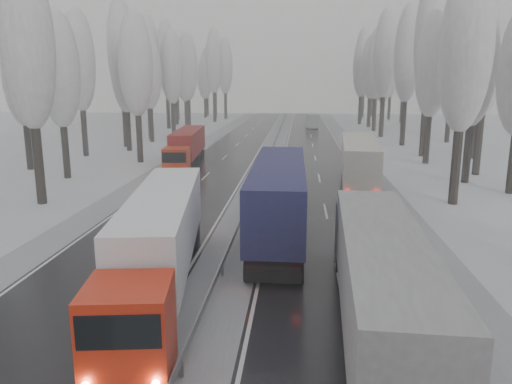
# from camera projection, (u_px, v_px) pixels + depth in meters

# --- Properties ---
(carriageway_right) EXTENTS (7.50, 200.00, 0.03)m
(carriageway_right) POSITION_uv_depth(u_px,v_px,m) (322.00, 192.00, 39.72)
(carriageway_right) COLOR black
(carriageway_right) RESTS_ON ground
(carriageway_left) EXTENTS (7.50, 200.00, 0.03)m
(carriageway_left) POSITION_uv_depth(u_px,v_px,m) (192.00, 190.00, 40.61)
(carriageway_left) COLOR black
(carriageway_left) RESTS_ON ground
(median_slush) EXTENTS (3.00, 200.00, 0.04)m
(median_slush) POSITION_uv_depth(u_px,v_px,m) (256.00, 191.00, 40.17)
(median_slush) COLOR #A8AAB0
(median_slush) RESTS_ON ground
(shoulder_right) EXTENTS (2.40, 200.00, 0.04)m
(shoulder_right) POSITION_uv_depth(u_px,v_px,m) (385.00, 193.00, 39.30)
(shoulder_right) COLOR #A8AAB0
(shoulder_right) RESTS_ON ground
(shoulder_left) EXTENTS (2.40, 200.00, 0.04)m
(shoulder_left) POSITION_uv_depth(u_px,v_px,m) (133.00, 189.00, 41.03)
(shoulder_left) COLOR #A8AAB0
(shoulder_left) RESTS_ON ground
(median_guardrail) EXTENTS (0.12, 200.00, 0.76)m
(median_guardrail) POSITION_uv_depth(u_px,v_px,m) (256.00, 184.00, 40.03)
(median_guardrail) COLOR slate
(median_guardrail) RESTS_ON ground
(tree_18) EXTENTS (3.60, 3.60, 16.58)m
(tree_18) POSITION_uv_depth(u_px,v_px,m) (466.00, 50.00, 33.74)
(tree_18) COLOR black
(tree_18) RESTS_ON ground
(tree_20) EXTENTS (3.60, 3.60, 15.71)m
(tree_20) POSITION_uv_depth(u_px,v_px,m) (476.00, 63.00, 41.48)
(tree_20) COLOR black
(tree_20) RESTS_ON ground
(tree_21) EXTENTS (3.60, 3.60, 18.62)m
(tree_21) POSITION_uv_depth(u_px,v_px,m) (488.00, 43.00, 44.78)
(tree_21) COLOR black
(tree_21) RESTS_ON ground
(tree_22) EXTENTS (3.60, 3.60, 15.86)m
(tree_22) POSITION_uv_depth(u_px,v_px,m) (433.00, 66.00, 51.68)
(tree_22) COLOR black
(tree_22) RESTS_ON ground
(tree_23) EXTENTS (3.60, 3.60, 13.55)m
(tree_23) POSITION_uv_depth(u_px,v_px,m) (480.00, 80.00, 55.36)
(tree_23) COLOR black
(tree_23) RESTS_ON ground
(tree_24) EXTENTS (3.60, 3.60, 20.49)m
(tree_24) POSITION_uv_depth(u_px,v_px,m) (430.00, 40.00, 56.24)
(tree_24) COLOR black
(tree_24) RESTS_ON ground
(tree_25) EXTENTS (3.60, 3.60, 19.44)m
(tree_25) POSITION_uv_depth(u_px,v_px,m) (480.00, 48.00, 59.69)
(tree_25) COLOR black
(tree_25) RESTS_ON ground
(tree_26) EXTENTS (3.60, 3.60, 18.78)m
(tree_26) POSITION_uv_depth(u_px,v_px,m) (408.00, 55.00, 66.47)
(tree_26) COLOR black
(tree_26) RESTS_ON ground
(tree_27) EXTENTS (3.60, 3.60, 17.62)m
(tree_27) POSITION_uv_depth(u_px,v_px,m) (453.00, 62.00, 69.92)
(tree_27) COLOR black
(tree_27) RESTS_ON ground
(tree_28) EXTENTS (3.60, 3.60, 19.62)m
(tree_28) POSITION_uv_depth(u_px,v_px,m) (385.00, 55.00, 76.85)
(tree_28) COLOR black
(tree_28) RESTS_ON ground
(tree_29) EXTENTS (3.60, 3.60, 18.11)m
(tree_29) POSITION_uv_depth(u_px,v_px,m) (427.00, 62.00, 80.33)
(tree_29) COLOR black
(tree_29) RESTS_ON ground
(tree_30) EXTENTS (3.60, 3.60, 17.86)m
(tree_30) POSITION_uv_depth(u_px,v_px,m) (377.00, 64.00, 86.55)
(tree_30) COLOR black
(tree_30) RESTS_ON ground
(tree_31) EXTENTS (3.60, 3.60, 18.58)m
(tree_31) POSITION_uv_depth(u_px,v_px,m) (407.00, 63.00, 89.85)
(tree_31) COLOR black
(tree_31) RESTS_ON ground
(tree_32) EXTENTS (3.60, 3.60, 17.33)m
(tree_32) POSITION_uv_depth(u_px,v_px,m) (371.00, 68.00, 93.92)
(tree_32) COLOR black
(tree_32) RESTS_ON ground
(tree_33) EXTENTS (3.60, 3.60, 14.33)m
(tree_33) POSITION_uv_depth(u_px,v_px,m) (384.00, 78.00, 97.97)
(tree_33) COLOR black
(tree_33) RESTS_ON ground
(tree_34) EXTENTS (3.60, 3.60, 17.63)m
(tree_34) POSITION_uv_depth(u_px,v_px,m) (362.00, 68.00, 100.87)
(tree_34) COLOR black
(tree_34) RESTS_ON ground
(tree_35) EXTENTS (3.60, 3.60, 18.25)m
(tree_35) POSITION_uv_depth(u_px,v_px,m) (404.00, 66.00, 103.90)
(tree_35) COLOR black
(tree_35) RESTS_ON ground
(tree_36) EXTENTS (3.60, 3.60, 20.23)m
(tree_36) POSITION_uv_depth(u_px,v_px,m) (363.00, 61.00, 109.97)
(tree_36) COLOR black
(tree_36) RESTS_ON ground
(tree_37) EXTENTS (3.60, 3.60, 16.37)m
(tree_37) POSITION_uv_depth(u_px,v_px,m) (391.00, 73.00, 113.81)
(tree_37) COLOR black
(tree_37) RESTS_ON ground
(tree_38) EXTENTS (3.60, 3.60, 17.97)m
(tree_38) POSITION_uv_depth(u_px,v_px,m) (364.00, 69.00, 120.42)
(tree_38) COLOR black
(tree_38) RESTS_ON ground
(tree_39) EXTENTS (3.60, 3.60, 16.19)m
(tree_39) POSITION_uv_depth(u_px,v_px,m) (374.00, 74.00, 124.32)
(tree_39) COLOR black
(tree_39) RESTS_ON ground
(tree_58) EXTENTS (3.60, 3.60, 17.21)m
(tree_58) POSITION_uv_depth(u_px,v_px,m) (27.00, 44.00, 33.75)
(tree_58) COLOR black
(tree_58) RESTS_ON ground
(tree_60) EXTENTS (3.60, 3.60, 14.84)m
(tree_60) POSITION_uv_depth(u_px,v_px,m) (59.00, 70.00, 43.67)
(tree_60) COLOR black
(tree_60) RESTS_ON ground
(tree_61) EXTENTS (3.60, 3.60, 13.95)m
(tree_61) POSITION_uv_depth(u_px,v_px,m) (22.00, 77.00, 48.17)
(tree_61) COLOR black
(tree_61) RESTS_ON ground
(tree_62) EXTENTS (3.60, 3.60, 16.04)m
(tree_62) POSITION_uv_depth(u_px,v_px,m) (136.00, 65.00, 52.45)
(tree_62) COLOR black
(tree_62) RESTS_ON ground
(tree_63) EXTENTS (3.60, 3.60, 16.88)m
(tree_63) POSITION_uv_depth(u_px,v_px,m) (79.00, 61.00, 56.89)
(tree_63) COLOR black
(tree_63) RESTS_ON ground
(tree_64) EXTENTS (3.60, 3.60, 15.42)m
(tree_64) POSITION_uv_depth(u_px,v_px,m) (125.00, 71.00, 61.64)
(tree_64) COLOR black
(tree_64) RESTS_ON ground
(tree_65) EXTENTS (3.60, 3.60, 19.48)m
(tree_65) POSITION_uv_depth(u_px,v_px,m) (121.00, 51.00, 65.12)
(tree_65) COLOR black
(tree_65) RESTS_ON ground
(tree_66) EXTENTS (3.60, 3.60, 15.23)m
(tree_66) POSITION_uv_depth(u_px,v_px,m) (149.00, 73.00, 71.03)
(tree_66) COLOR black
(tree_66) RESTS_ON ground
(tree_67) EXTENTS (3.60, 3.60, 17.09)m
(tree_67) POSITION_uv_depth(u_px,v_px,m) (148.00, 65.00, 74.78)
(tree_67) COLOR black
(tree_67) RESTS_ON ground
(tree_68) EXTENTS (3.60, 3.60, 16.65)m
(tree_68) POSITION_uv_depth(u_px,v_px,m) (172.00, 68.00, 77.28)
(tree_68) COLOR black
(tree_68) RESTS_ON ground
(tree_69) EXTENTS (3.60, 3.60, 19.35)m
(tree_69) POSITION_uv_depth(u_px,v_px,m) (148.00, 57.00, 81.20)
(tree_69) COLOR black
(tree_69) RESTS_ON ground
(tree_70) EXTENTS (3.60, 3.60, 17.09)m
(tree_70) POSITION_uv_depth(u_px,v_px,m) (187.00, 67.00, 86.99)
(tree_70) COLOR black
(tree_70) RESTS_ON ground
(tree_71) EXTENTS (3.60, 3.60, 19.61)m
(tree_71) POSITION_uv_depth(u_px,v_px,m) (166.00, 59.00, 90.94)
(tree_71) COLOR black
(tree_71) RESTS_ON ground
(tree_72) EXTENTS (3.60, 3.60, 15.11)m
(tree_72) POSITION_uv_depth(u_px,v_px,m) (185.00, 76.00, 96.58)
(tree_72) COLOR black
(tree_72) RESTS_ON ground
(tree_73) EXTENTS (3.60, 3.60, 17.22)m
(tree_73) POSITION_uv_depth(u_px,v_px,m) (175.00, 69.00, 100.42)
(tree_73) COLOR black
(tree_73) RESTS_ON ground
(tree_74) EXTENTS (3.60, 3.60, 19.68)m
(tree_74) POSITION_uv_depth(u_px,v_px,m) (214.00, 62.00, 106.12)
(tree_74) COLOR black
(tree_74) RESTS_ON ground
(tree_75) EXTENTS (3.60, 3.60, 18.60)m
(tree_75) POSITION_uv_depth(u_px,v_px,m) (176.00, 66.00, 110.93)
(tree_75) COLOR black
(tree_75) RESTS_ON ground
(tree_76) EXTENTS (3.60, 3.60, 18.55)m
(tree_76) POSITION_uv_depth(u_px,v_px,m) (225.00, 67.00, 115.32)
(tree_76) COLOR black
(tree_76) RESTS_ON ground
(tree_77) EXTENTS (3.60, 3.60, 14.32)m
(tree_77) POSITION_uv_depth(u_px,v_px,m) (205.00, 79.00, 120.27)
(tree_77) COLOR black
(tree_77) RESTS_ON ground
(tree_78) EXTENTS (3.60, 3.60, 19.55)m
(tree_78) POSITION_uv_depth(u_px,v_px,m) (215.00, 65.00, 121.89)
(tree_78) COLOR black
(tree_78) RESTS_ON ground
(tree_79) EXTENTS (3.60, 3.60, 17.07)m
(tree_79) POSITION_uv_depth(u_px,v_px,m) (207.00, 72.00, 126.35)
(tree_79) COLOR black
(tree_79) RESTS_ON ground
(truck_grey_tarp) EXTENTS (3.12, 15.68, 4.00)m
(truck_grey_tarp) POSITION_uv_depth(u_px,v_px,m) (378.00, 271.00, 16.95)
(truck_grey_tarp) COLOR #4E4E53
(truck_grey_tarp) RESTS_ON ground
(truck_blue_box) EXTENTS (2.85, 17.07, 4.37)m
(truck_blue_box) POSITION_uv_depth(u_px,v_px,m) (279.00, 192.00, 28.09)
(truck_blue_box) COLOR navy
(truck_blue_box) RESTS_ON ground
(truck_cream_box) EXTENTS (3.70, 16.25, 4.14)m
(truck_cream_box) POSITION_uv_depth(u_px,v_px,m) (358.00, 160.00, 40.59)
(truck_cream_box) COLOR #A6A593
(truck_cream_box) RESTS_ON ground
(box_truck_distant) EXTENTS (2.32, 7.28, 2.71)m
(box_truck_distant) POSITION_uv_depth(u_px,v_px,m) (312.00, 120.00, 94.93)
(box_truck_distant) COLOR #AAACB1
(box_truck_distant) RESTS_ON ground
(truck_red_white) EXTENTS (4.50, 15.64, 3.98)m
(truck_red_white) POSITION_uv_depth(u_px,v_px,m) (160.00, 237.00, 20.70)
(truck_red_white) COLOR red
(truck_red_white) RESTS_ON ground
(truck_red_red) EXTENTS (3.40, 14.46, 3.68)m
(truck_red_red) POSITION_uv_depth(u_px,v_px,m) (187.00, 146.00, 51.47)
(truck_red_red) COLOR #AC2309
(truck_red_red) RESTS_ON ground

